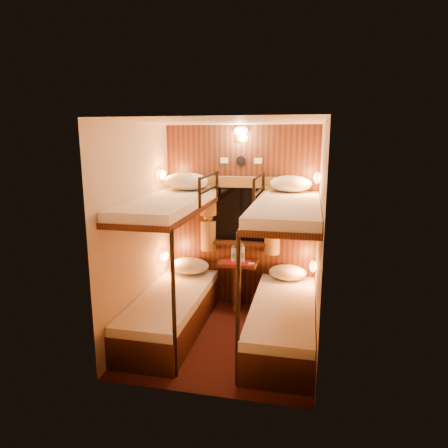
% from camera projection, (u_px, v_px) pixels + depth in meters
% --- Properties ---
extents(floor, '(2.10, 2.10, 0.00)m').
position_uv_depth(floor, '(224.00, 338.00, 4.56)').
color(floor, '#36150E').
rests_on(floor, ground).
extents(ceiling, '(2.10, 2.10, 0.00)m').
position_uv_depth(ceiling, '(224.00, 121.00, 4.05)').
color(ceiling, silver).
rests_on(ceiling, wall_back).
extents(wall_back, '(2.40, 0.00, 2.40)m').
position_uv_depth(wall_back, '(241.00, 217.00, 5.31)').
color(wall_back, '#C6B293').
rests_on(wall_back, floor).
extents(wall_front, '(2.40, 0.00, 2.40)m').
position_uv_depth(wall_front, '(198.00, 266.00, 3.30)').
color(wall_front, '#C6B293').
rests_on(wall_front, floor).
extents(wall_left, '(0.00, 2.40, 2.40)m').
position_uv_depth(wall_left, '(138.00, 231.00, 4.51)').
color(wall_left, '#C6B293').
rests_on(wall_left, floor).
extents(wall_right, '(0.00, 2.40, 2.40)m').
position_uv_depth(wall_right, '(319.00, 241.00, 4.10)').
color(wall_right, '#C6B293').
rests_on(wall_right, floor).
extents(back_panel, '(2.00, 0.03, 2.40)m').
position_uv_depth(back_panel, '(241.00, 218.00, 5.29)').
color(back_panel, '#32190E').
rests_on(back_panel, floor).
extents(bunk_left, '(0.72, 1.90, 1.82)m').
position_uv_depth(bunk_left, '(171.00, 285.00, 4.64)').
color(bunk_left, '#32190E').
rests_on(bunk_left, floor).
extents(bunk_right, '(0.72, 1.90, 1.82)m').
position_uv_depth(bunk_right, '(283.00, 294.00, 4.37)').
color(bunk_right, '#32190E').
rests_on(bunk_right, floor).
extents(window, '(1.00, 0.12, 0.79)m').
position_uv_depth(window, '(240.00, 219.00, 5.27)').
color(window, black).
rests_on(window, back_panel).
extents(curtains, '(1.10, 0.22, 1.00)m').
position_uv_depth(curtains, '(240.00, 214.00, 5.22)').
color(curtains, olive).
rests_on(curtains, back_panel).
extents(back_fixtures, '(0.54, 0.09, 0.48)m').
position_uv_depth(back_fixtures, '(241.00, 137.00, 5.04)').
color(back_fixtures, black).
rests_on(back_fixtures, back_panel).
extents(reading_lamps, '(2.00, 0.20, 1.25)m').
position_uv_depth(reading_lamps, '(236.00, 220.00, 4.96)').
color(reading_lamps, orange).
rests_on(reading_lamps, wall_left).
extents(table, '(0.50, 0.34, 0.66)m').
position_uv_depth(table, '(238.00, 278.00, 5.28)').
color(table, '#511812').
rests_on(table, floor).
extents(bottle_left, '(0.06, 0.06, 0.21)m').
position_uv_depth(bottle_left, '(234.00, 255.00, 5.22)').
color(bottle_left, '#99BFE5').
rests_on(bottle_left, table).
extents(bottle_right, '(0.07, 0.07, 0.24)m').
position_uv_depth(bottle_right, '(242.00, 254.00, 5.20)').
color(bottle_right, '#99BFE5').
rests_on(bottle_right, table).
extents(sachet_a, '(0.09, 0.08, 0.01)m').
position_uv_depth(sachet_a, '(251.00, 263.00, 5.14)').
color(sachet_a, silver).
rests_on(sachet_a, table).
extents(sachet_b, '(0.08, 0.08, 0.01)m').
position_uv_depth(sachet_b, '(242.00, 262.00, 5.21)').
color(sachet_b, silver).
rests_on(sachet_b, table).
extents(pillow_lower_left, '(0.53, 0.38, 0.21)m').
position_uv_depth(pillow_lower_left, '(189.00, 266.00, 5.34)').
color(pillow_lower_left, silver).
rests_on(pillow_lower_left, bunk_left).
extents(pillow_lower_right, '(0.48, 0.34, 0.19)m').
position_uv_depth(pillow_lower_right, '(288.00, 272.00, 5.11)').
color(pillow_lower_right, silver).
rests_on(pillow_lower_right, bunk_right).
extents(pillow_upper_left, '(0.56, 0.40, 0.22)m').
position_uv_depth(pillow_upper_left, '(186.00, 181.00, 5.04)').
color(pillow_upper_left, silver).
rests_on(pillow_upper_left, bunk_left).
extents(pillow_upper_right, '(0.51, 0.37, 0.20)m').
position_uv_depth(pillow_upper_right, '(291.00, 184.00, 4.87)').
color(pillow_upper_right, silver).
rests_on(pillow_upper_right, bunk_right).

